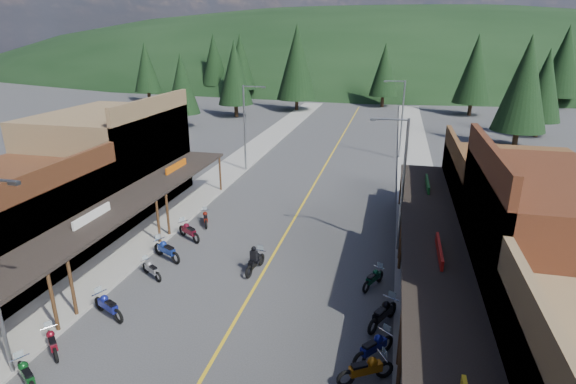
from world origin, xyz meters
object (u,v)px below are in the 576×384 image
Objects in this scene: bike_west_11 at (205,218)px; rider_on_bike at (255,261)px; shop_east_3 at (511,202)px; streetlight_2 at (401,180)px; shop_east_2 at (569,259)px; streetlight_3 at (401,116)px; pine_1 at (240,62)px; pine_4 at (475,69)px; pine_7 at (214,60)px; bike_east_8 at (383,313)px; bike_west_10 at (189,230)px; bike_east_9 at (373,278)px; pedestrian_east_b at (406,218)px; pine_5 at (564,61)px; bike_east_7 at (374,346)px; pine_0 at (146,67)px; pine_3 at (384,70)px; pine_2 at (297,62)px; bike_west_7 at (108,305)px; shop_west_3 at (113,159)px; pine_10 at (235,73)px; pine_9 at (545,85)px; pine_8 at (182,84)px; bike_west_8 at (151,269)px; bike_east_6 at (366,368)px; pine_11 at (525,84)px; bike_west_6 at (52,341)px; bike_west_5 at (26,374)px; streetlight_1 at (246,124)px; shop_west_2 at (14,221)px.

bike_west_11 is 7.43m from rider_on_bike.
shop_east_3 is 1.36× the size of streetlight_2.
streetlight_3 is at bearing 103.57° from shop_east_2.
streetlight_2 is 69.35m from pine_1.
pine_4 is 1.00× the size of pine_7.
streetlight_3 reaches higher than bike_east_8.
bike_east_9 is (11.63, -3.06, -0.08)m from bike_west_10.
streetlight_2 is 4.38× the size of pedestrian_east_b.
pine_5 reaches higher than bike_east_7.
pine_0 is 1.00× the size of pine_3.
shop_east_2 is 4.92× the size of rider_on_bike.
pine_2 is at bearing -175.91° from pine_4.
pine_2 is at bearing 112.90° from shop_east_2.
shop_west_3 is at bearing 56.75° from bike_west_7.
pedestrian_east_b is (-10.41, -49.21, -6.17)m from pine_4.
shop_west_3 is 23.21m from bike_east_8.
pine_2 is 1.27× the size of pine_3.
pine_10 is 6.20× the size of bike_west_11.
pine_5 is (20.25, 60.70, 5.46)m from shop_east_3.
bike_west_11 is (8.14, -2.29, -2.99)m from shop_west_3.
pine_9 is at bearing -28.97° from pine_7.
pine_8 reaches higher than pedestrian_east_b.
pine_8 is 10.80m from pine_10.
pine_1 is at bearing 80.16° from bike_west_11.
pine_4 is 6.75× the size of bike_west_8.
bike_east_6 is (28.00, -43.32, -5.34)m from pine_8.
pedestrian_east_b is (13.31, 4.18, 0.43)m from bike_west_10.
shop_east_3 is (-0.03, 9.60, -0.99)m from shop_east_2.
pine_10 is at bearing 119.68° from rider_on_bike.
bike_west_8 is 7.22m from bike_west_11.
pine_1 reaches higher than bike_east_9.
pine_3 is (17.78, 54.70, 2.96)m from shop_west_3.
pine_11 is 6.52× the size of bike_west_6.
streetlight_2 is 69.57m from pine_5.
pine_2 is at bearing 133.39° from bike_east_8.
pine_1 is 58.04m from pine_5.
bike_west_5 reaches higher than bike_west_11.
streetlight_1 is 0.80× the size of pine_8.
streetlight_2 is 4.28× the size of bike_west_11.
pine_10 is at bearing 44.73° from bike_west_5.
pine_7 reaches higher than pine_0.
pine_8 is 46.27m from pine_9.
pedestrian_east_b is at bearing -61.92° from pine_1.
pine_2 is at bearing 36.28° from bike_west_5.
bike_west_6 is at bearing -40.76° from shop_west_2.
bike_east_6 is (-14.00, -41.32, -6.55)m from pine_11.
pine_9 is (20.00, -21.00, -0.10)m from pine_3.
pedestrian_east_b is (13.21, 9.00, 0.54)m from bike_west_8.
pine_0 is 79.16m from bike_east_7.
pine_4 is 6.21× the size of bike_west_5.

